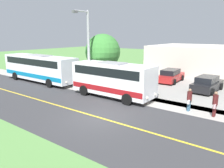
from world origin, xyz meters
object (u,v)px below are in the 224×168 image
Objects in this scene: tree_curbside at (103,52)px; shuttle_bus_front at (113,78)px; pedestrian_with_bags at (215,103)px; parked_car_far at (207,84)px; transit_bus_rear at (39,67)px; street_light_pole at (88,47)px; parked_car_near at (171,76)px; pedestrian_waiting at (189,99)px.

shuttle_bus_front is at bearing 49.89° from tree_curbside.
parked_car_far is (-6.69, -2.17, -0.22)m from pedestrian_with_bags.
transit_bus_rear reaches higher than parked_car_far.
street_light_pole is at bearing 5.94° from tree_curbside.
shuttle_bus_front is 1.67× the size of parked_car_near.
street_light_pole is 1.66× the size of parked_car_near.
tree_curbside is at bearing -102.75° from pedestrian_with_bags.
tree_curbside is at bearing -66.79° from parked_car_far.
pedestrian_waiting is at bearing 4.08° from parked_car_far.
street_light_pole is 1.65× the size of parked_car_far.
parked_car_near is (-8.88, 11.95, -0.99)m from transit_bus_rear.
pedestrian_waiting is 6.62m from parked_car_far.
pedestrian_with_bags is at bearing 77.25° from tree_curbside.
pedestrian_with_bags is 12.22m from tree_curbside.
shuttle_bus_front is 9.26m from parked_car_far.
transit_bus_rear reaches higher than parked_car_near.
pedestrian_waiting is (-0.37, 6.48, -0.79)m from shuttle_bus_front.
pedestrian_waiting is at bearing 75.64° from tree_curbside.
pedestrian_with_bags is 0.38× the size of parked_car_near.
pedestrian_with_bags reaches higher than parked_car_far.
pedestrian_waiting is at bearing 29.91° from parked_car_near.
transit_bus_rear is at bearing -90.01° from shuttle_bus_front.
tree_curbside is (-2.91, -3.46, 1.90)m from shuttle_bus_front.
shuttle_bus_front is at bearing 83.19° from street_light_pole.
tree_curbside is at bearing -104.36° from pedestrian_waiting.
street_light_pole is at bearing -90.52° from pedestrian_with_bags.
parked_car_far is at bearing 113.06° from transit_bus_rear.
parked_car_near is (-8.60, -6.60, -0.22)m from pedestrian_with_bags.
street_light_pole is at bearing -90.08° from pedestrian_waiting.
pedestrian_with_bags is at bearing 89.48° from street_light_pole.
shuttle_bus_front reaches higher than pedestrian_with_bags.
tree_curbside is at bearing -40.20° from parked_car_near.
parked_car_near is at bearing 139.80° from tree_curbside.
tree_curbside is (-2.91, 6.91, 1.87)m from transit_bus_rear.
pedestrian_with_bags is 10.84m from parked_car_near.
parked_car_near is (-8.51, -4.90, -0.17)m from pedestrian_waiting.
pedestrian_with_bags is 0.38× the size of parked_car_far.
shuttle_bus_front reaches higher than pedestrian_waiting.
parked_car_near is at bearing -150.09° from pedestrian_waiting.
street_light_pole is (-0.10, -11.38, 3.21)m from pedestrian_with_bags.
pedestrian_waiting is (-0.37, 16.84, -0.82)m from transit_bus_rear.
transit_bus_rear is (-0.00, -10.36, 0.03)m from shuttle_bus_front.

